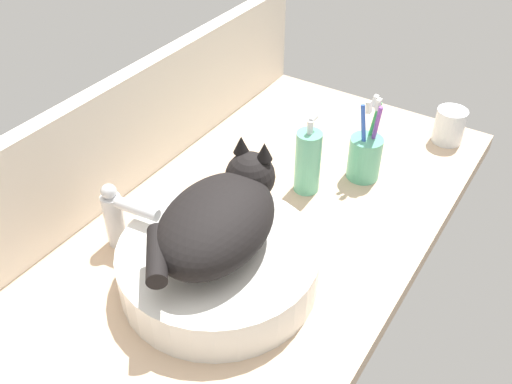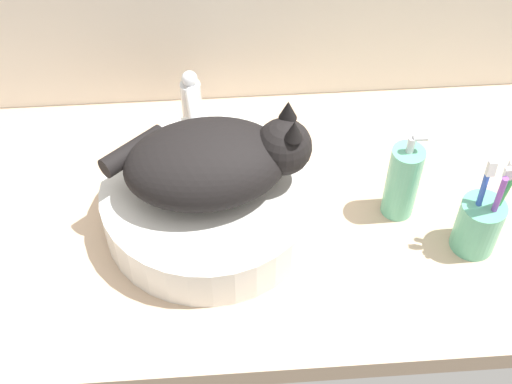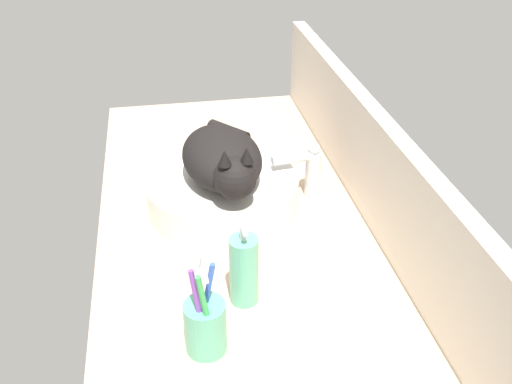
{
  "view_description": "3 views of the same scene",
  "coord_description": "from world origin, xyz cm",
  "views": [
    {
      "loc": [
        -59.48,
        -45.28,
        74.04
      ],
      "look_at": [
        6.74,
        -2.72,
        11.5
      ],
      "focal_mm": 40.0,
      "sensor_mm": 36.0,
      "label": 1
    },
    {
      "loc": [
        -3.33,
        -77.96,
        90.72
      ],
      "look_at": [
        2.06,
        -3.87,
        7.18
      ],
      "focal_mm": 50.0,
      "sensor_mm": 36.0,
      "label": 2
    },
    {
      "loc": [
        103.53,
        -14.91,
        72.9
      ],
      "look_at": [
        3.63,
        3.01,
        9.21
      ],
      "focal_mm": 40.0,
      "sensor_mm": 36.0,
      "label": 3
    }
  ],
  "objects": [
    {
      "name": "ground_plane",
      "position": [
        0.0,
        0.0,
        -2.0
      ],
      "size": [
        135.81,
        61.97,
        4.0
      ],
      "primitive_type": "cube",
      "color": "tan"
    },
    {
      "name": "backsplash_panel",
      "position": [
        0.0,
        29.18,
        12.12
      ],
      "size": [
        135.81,
        3.6,
        24.25
      ],
      "primitive_type": "cube",
      "color": "silver",
      "rests_on": "ground_plane"
    },
    {
      "name": "sink_basin",
      "position": [
        -5.45,
        -2.98,
        3.89
      ],
      "size": [
        34.09,
        34.09,
        7.78
      ],
      "primitive_type": "cylinder",
      "color": "silver",
      "rests_on": "ground_plane"
    },
    {
      "name": "cat",
      "position": [
        -4.1,
        -2.76,
        13.54
      ],
      "size": [
        32.41,
        19.46,
        14.0
      ],
      "color": "black",
      "rests_on": "sink_basin"
    },
    {
      "name": "faucet",
      "position": [
        -7.68,
        17.44,
        7.3
      ],
      "size": [
        3.98,
        11.86,
        13.6
      ],
      "color": "silver",
      "rests_on": "ground_plane"
    },
    {
      "name": "soap_dispenser",
      "position": [
        25.59,
        -3.12,
        7.01
      ],
      "size": [
        5.28,
        5.28,
        17.04
      ],
      "color": "#60B793",
      "rests_on": "ground_plane"
    },
    {
      "name": "toothbrush_cup",
      "position": [
        36.11,
        -11.21,
        5.27
      ],
      "size": [
        6.95,
        6.95,
        18.68
      ],
      "color": "#5BB28E",
      "rests_on": "ground_plane"
    }
  ]
}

